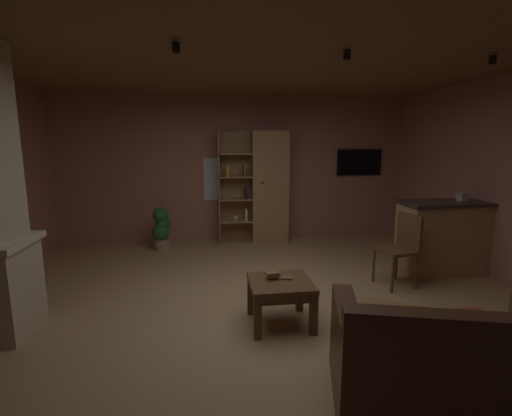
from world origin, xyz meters
TOP-DOWN VIEW (x-y plane):
  - floor at (0.00, 0.00)m, footprint 6.47×6.06m
  - wall_back at (0.00, 3.06)m, footprint 6.59×0.06m
  - ceiling at (0.00, 0.00)m, footprint 6.47×6.06m
  - window_pane_back at (-0.32, 3.03)m, footprint 0.60×0.01m
  - bookshelf_cabinet at (0.50, 2.79)m, footprint 1.27×0.41m
  - kitchen_bar_counter at (2.78, 0.78)m, footprint 1.39×0.59m
  - tissue_box at (2.96, 0.81)m, footprint 0.12×0.12m
  - leather_couch at (0.97, -1.69)m, footprint 1.64×1.23m
  - coffee_table at (0.14, -0.37)m, footprint 0.61×0.58m
  - table_book_0 at (0.22, -0.32)m, footprint 0.13×0.11m
  - table_book_1 at (0.07, -0.30)m, footprint 0.13×0.10m
  - table_book_2 at (0.07, -0.31)m, footprint 0.14×0.11m
  - dining_chair at (1.86, 0.42)m, footprint 0.49×0.49m
  - potted_floor_plant at (-1.35, 2.48)m, footprint 0.31×0.34m
  - wall_mounted_tv at (2.40, 3.00)m, footprint 0.89×0.06m
  - track_light_spot_1 at (-0.80, -0.23)m, footprint 0.07×0.07m
  - track_light_spot_2 at (0.79, -0.21)m, footprint 0.07×0.07m
  - track_light_spot_3 at (2.32, -0.22)m, footprint 0.07×0.07m

SIDE VIEW (x-z plane):
  - floor at x=0.00m, z-range -0.02..0.00m
  - leather_couch at x=0.97m, z-range -0.11..0.73m
  - coffee_table at x=0.14m, z-range 0.13..0.58m
  - potted_floor_plant at x=-1.35m, z-range 0.01..0.75m
  - table_book_0 at x=0.22m, z-range 0.45..0.47m
  - table_book_1 at x=0.07m, z-range 0.47..0.49m
  - table_book_2 at x=0.07m, z-range 0.49..0.52m
  - kitchen_bar_counter at x=2.78m, z-range 0.00..1.02m
  - dining_chair at x=1.86m, z-range 0.07..0.99m
  - bookshelf_cabinet at x=0.50m, z-range -0.01..2.03m
  - tissue_box at x=2.96m, z-range 1.01..1.12m
  - window_pane_back at x=-0.32m, z-range 0.77..1.55m
  - wall_back at x=0.00m, z-range 0.00..2.68m
  - wall_mounted_tv at x=2.40m, z-range 1.21..1.71m
  - track_light_spot_1 at x=-0.80m, z-range 2.57..2.66m
  - track_light_spot_2 at x=0.79m, z-range 2.57..2.66m
  - track_light_spot_3 at x=2.32m, z-range 2.57..2.66m
  - ceiling at x=0.00m, z-range 2.68..2.70m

